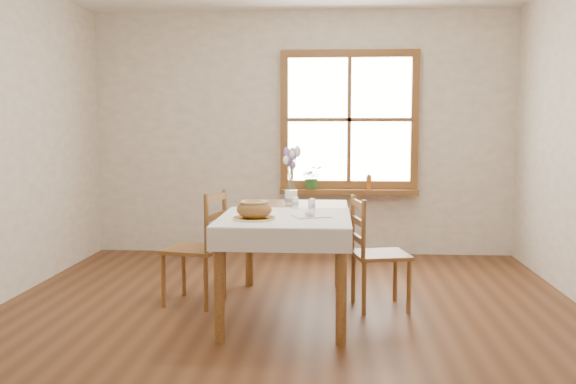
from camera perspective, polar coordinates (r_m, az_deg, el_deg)
name	(u,v)px	position (r m, az deg, el deg)	size (l,w,h in m)	color
ground	(285,322)	(4.64, -0.26, -11.51)	(5.00, 5.00, 0.00)	brown
room_walls	(285,79)	(4.44, -0.28, 10.01)	(4.60, 5.10, 2.65)	white
window	(349,120)	(6.89, 5.46, 6.42)	(1.46, 0.08, 1.46)	#97602E
window_sill	(349,191)	(6.85, 5.41, 0.05)	(1.46, 0.20, 0.05)	#97602E
dining_table	(288,223)	(4.78, 0.00, -2.80)	(0.90, 1.60, 0.75)	#97602E
table_linen	(285,217)	(4.47, -0.27, -2.26)	(0.91, 0.99, 0.01)	silver
chair_left	(194,247)	(5.07, -8.37, -4.90)	(0.41, 0.43, 0.89)	#97602E
chair_right	(381,253)	(4.94, 8.24, -5.38)	(0.40, 0.42, 0.85)	#97602E
bread_plate	(254,218)	(4.34, -3.01, -2.35)	(0.28, 0.28, 0.01)	white
bread_loaf	(254,208)	(4.33, -3.02, -1.39)	(0.24, 0.24, 0.13)	#A16F39
egg_napkin	(311,216)	(4.46, 2.06, -2.14)	(0.24, 0.20, 0.01)	silver
eggs	(311,212)	(4.46, 2.06, -1.81)	(0.19, 0.17, 0.04)	white
salt_shaker	(295,203)	(4.87, 0.66, -0.95)	(0.05, 0.05, 0.10)	white
pepper_shaker	(312,205)	(4.71, 2.12, -1.15)	(0.05, 0.05, 0.10)	white
flower_vase	(291,198)	(5.16, 0.27, -0.56)	(0.10, 0.10, 0.11)	white
lavender_bouquet	(291,170)	(5.14, 0.27, 1.94)	(0.18, 0.18, 0.34)	#6E579A
potted_plant	(312,180)	(6.84, 2.16, 1.08)	(0.22, 0.24, 0.19)	#2E6D2B
amber_bottle	(369,182)	(6.85, 7.20, 0.93)	(0.06, 0.06, 0.16)	#A7571E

